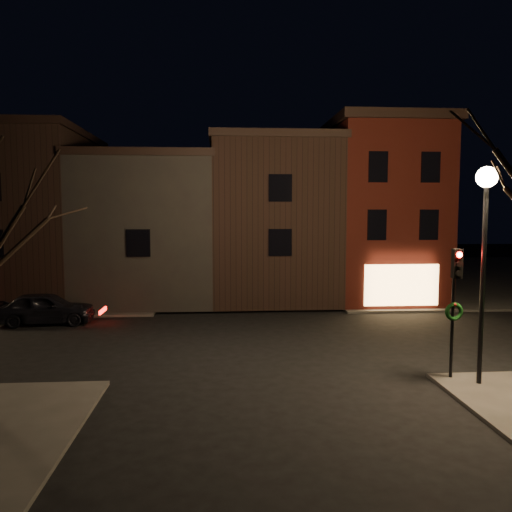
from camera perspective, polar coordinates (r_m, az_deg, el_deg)
The scene contains 9 objects.
ground at distance 20.91m, azimuth 0.38°, elevation -9.59°, with size 120.00×120.00×0.00m, color black.
sidewalk_far_right at distance 45.89m, azimuth 24.03°, elevation -1.94°, with size 30.00×30.00×0.12m, color #2D2B28.
corner_building at distance 31.16m, azimuth 13.89°, elevation 5.10°, with size 6.50×8.50×10.50m.
row_building_a at distance 30.83m, azimuth 1.67°, elevation 4.20°, with size 7.30×10.30×9.40m.
row_building_b at distance 30.97m, azimuth -11.83°, elevation 3.17°, with size 7.80×10.30×8.40m.
row_building_c at distance 32.74m, azimuth -24.56°, elevation 4.23°, with size 7.30×10.30×9.90m.
street_lamp_near at distance 16.16m, azimuth 24.74°, elevation 4.23°, with size 0.60×0.60×6.48m.
traffic_signal at distance 16.51m, azimuth 21.79°, elevation -3.93°, with size 0.58×0.38×4.05m.
parked_car_a at distance 25.71m, azimuth -22.92°, elevation -5.50°, with size 1.79×4.46×1.52m, color black.
Camera 1 is at (-1.56, -20.18, 5.27)m, focal length 35.00 mm.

